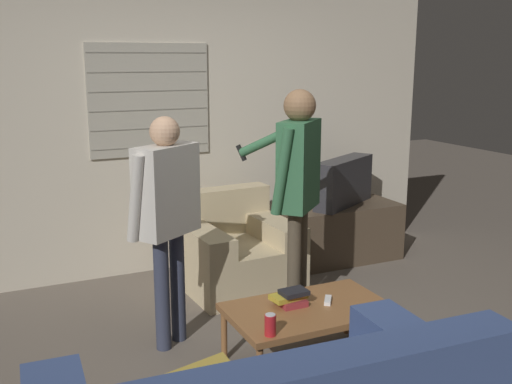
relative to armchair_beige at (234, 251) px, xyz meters
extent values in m
plane|color=#665B51|center=(-0.27, -1.36, -0.30)|extent=(16.00, 16.00, 0.00)
cube|color=beige|center=(-0.27, 0.67, 0.97)|extent=(5.20, 0.06, 2.55)
cube|color=#A8A393|center=(-0.51, 0.63, 1.24)|extent=(1.06, 0.02, 0.96)
cube|color=gray|center=(-0.51, 0.62, 0.84)|extent=(1.04, 0.00, 0.01)
cube|color=gray|center=(-0.51, 0.62, 1.00)|extent=(1.04, 0.00, 0.01)
cube|color=gray|center=(-0.51, 0.62, 1.16)|extent=(1.04, 0.00, 0.01)
cube|color=gray|center=(-0.51, 0.62, 1.32)|extent=(1.04, 0.00, 0.01)
cube|color=gray|center=(-0.51, 0.62, 1.48)|extent=(1.04, 0.00, 0.01)
cube|color=gray|center=(-0.51, 0.62, 1.64)|extent=(1.04, 0.00, 0.01)
cube|color=#384C7F|center=(-0.12, -2.52, 0.25)|extent=(0.28, 0.91, 0.20)
cube|color=#C6B289|center=(0.00, -0.05, -0.11)|extent=(0.94, 0.92, 0.39)
cube|color=#C6B289|center=(-0.02, 0.28, 0.29)|extent=(0.90, 0.25, 0.40)
cube|color=#C6B289|center=(0.33, -0.03, 0.17)|extent=(0.29, 0.88, 0.17)
cube|color=#C6B289|center=(-0.32, -0.07, 0.17)|extent=(0.29, 0.88, 0.17)
cube|color=brown|center=(-0.10, -1.45, 0.06)|extent=(1.01, 0.61, 0.04)
cylinder|color=brown|center=(-0.57, -1.18, -0.13)|extent=(0.04, 0.04, 0.34)
cylinder|color=brown|center=(0.36, -1.18, -0.13)|extent=(0.04, 0.04, 0.34)
cylinder|color=brown|center=(-0.57, -1.71, -0.13)|extent=(0.04, 0.04, 0.34)
cylinder|color=brown|center=(0.36, -1.71, -0.13)|extent=(0.04, 0.04, 0.34)
cube|color=#4C3D2D|center=(1.20, 0.19, -0.03)|extent=(1.08, 0.52, 0.54)
cube|color=#2D2D33|center=(1.20, 0.19, 0.46)|extent=(0.80, 0.58, 0.44)
cube|color=black|center=(1.15, 0.28, 0.46)|extent=(0.61, 0.36, 0.36)
cylinder|color=#33384C|center=(-0.88, -0.86, 0.09)|extent=(0.10, 0.10, 0.78)
cylinder|color=#33384C|center=(-0.74, -0.77, 0.09)|extent=(0.10, 0.10, 0.78)
cube|color=beige|center=(-0.81, -0.82, 0.77)|extent=(0.48, 0.41, 0.59)
sphere|color=tan|center=(-0.81, -0.82, 1.15)|extent=(0.19, 0.19, 0.19)
cylinder|color=beige|center=(-1.04, -0.92, 0.76)|extent=(0.14, 0.17, 0.56)
cylinder|color=beige|center=(-0.73, -0.49, 0.87)|extent=(0.33, 0.45, 0.38)
cube|color=black|center=(-0.85, -0.30, 0.71)|extent=(0.08, 0.10, 0.12)
cylinder|color=#4C4233|center=(0.11, -0.86, 0.12)|extent=(0.10, 0.10, 0.85)
cylinder|color=#4C4233|center=(0.22, -0.76, 0.12)|extent=(0.10, 0.10, 0.85)
cube|color=#336642|center=(0.16, -0.81, 0.86)|extent=(0.45, 0.44, 0.63)
sphere|color=#846042|center=(0.16, -0.81, 1.28)|extent=(0.23, 0.23, 0.23)
cylinder|color=#336642|center=(-0.04, -0.94, 0.85)|extent=(0.16, 0.16, 0.61)
cylinder|color=#336642|center=(0.15, -0.45, 1.01)|extent=(0.44, 0.46, 0.33)
cube|color=black|center=(-0.04, -0.25, 0.88)|extent=(0.08, 0.08, 0.13)
cube|color=maroon|center=(-0.19, -1.36, 0.10)|extent=(0.16, 0.17, 0.04)
cube|color=gold|center=(-0.20, -1.36, 0.14)|extent=(0.24, 0.15, 0.03)
cube|color=black|center=(-0.17, -1.38, 0.17)|extent=(0.17, 0.13, 0.03)
cylinder|color=red|center=(-0.49, -1.69, 0.14)|extent=(0.07, 0.07, 0.12)
cylinder|color=silver|center=(-0.49, -1.69, 0.20)|extent=(0.06, 0.06, 0.00)
cube|color=white|center=(0.05, -1.43, 0.09)|extent=(0.11, 0.13, 0.02)
camera|label=1|loc=(-1.87, -4.47, 1.61)|focal=42.00mm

